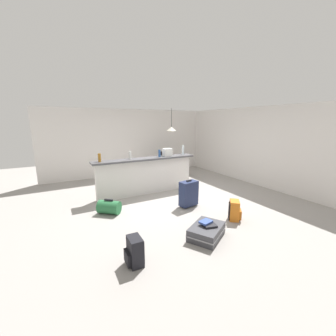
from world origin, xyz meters
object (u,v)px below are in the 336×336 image
object	(u,v)px
bottle_blue	(159,153)
backpack_orange	(235,211)
bottle_white	(130,155)
dining_table	(171,160)
pendant_lamp	(171,129)
dining_chair_far_side	(165,162)
suitcase_upright_navy	(189,193)
suitcase_flat_charcoal	(207,231)
backpack_black	(135,252)
grocery_bag	(167,152)
dining_chair_near_partition	(178,166)
duffel_bag_green	(109,207)
book_stack	(208,224)
bottle_clear	(183,150)
bottle_amber	(99,158)

from	to	relation	value
bottle_blue	backpack_orange	world-z (taller)	bottle_blue
bottle_white	backpack_orange	distance (m)	3.01
dining_table	pendant_lamp	bearing A→B (deg)	51.03
bottle_blue	dining_chair_far_side	world-z (taller)	bottle_blue
dining_chair_far_side	suitcase_upright_navy	distance (m)	3.26
bottle_blue	suitcase_flat_charcoal	distance (m)	2.92
dining_chair_far_side	backpack_orange	xyz separation A→B (m)	(-0.54, -4.18, -0.31)
dining_table	backpack_black	world-z (taller)	dining_table
suitcase_upright_navy	pendant_lamp	bearing A→B (deg)	68.77
grocery_bag	dining_chair_near_partition	distance (m)	1.19
suitcase_flat_charcoal	duffel_bag_green	bearing A→B (deg)	124.86
suitcase_flat_charcoal	book_stack	bearing A→B (deg)	-6.14
bottle_white	duffel_bag_green	bearing A→B (deg)	-132.70
dining_chair_far_side	duffel_bag_green	size ratio (longest dim) A/B	1.66
dining_chair_near_partition	backpack_black	size ratio (longest dim) A/B	2.21
suitcase_upright_navy	dining_chair_near_partition	bearing A→B (deg)	64.68
pendant_lamp	book_stack	world-z (taller)	pendant_lamp
suitcase_flat_charcoal	bottle_clear	bearing A→B (deg)	65.55
bottle_clear	grocery_bag	size ratio (longest dim) A/B	1.12
bottle_amber	dining_chair_far_side	bearing A→B (deg)	31.69
bottle_white	grocery_bag	distance (m)	1.16
suitcase_flat_charcoal	suitcase_upright_navy	world-z (taller)	suitcase_upright_navy
grocery_bag	pendant_lamp	size ratio (longest dim) A/B	0.31
dining_chair_near_partition	pendant_lamp	bearing A→B (deg)	84.48
backpack_black	bottle_blue	bearing A→B (deg)	57.18
bottle_white	grocery_bag	size ratio (longest dim) A/B	0.83
bottle_blue	backpack_orange	distance (m)	2.67
suitcase_flat_charcoal	dining_chair_near_partition	bearing A→B (deg)	66.28
book_stack	dining_chair_far_side	bearing A→B (deg)	71.59
bottle_white	backpack_black	size ratio (longest dim) A/B	0.52
bottle_white	dining_table	size ratio (longest dim) A/B	0.20
backpack_orange	bottle_amber	bearing A→B (deg)	131.71
dining_chair_far_side	pendant_lamp	bearing A→B (deg)	-82.96
grocery_bag	backpack_orange	world-z (taller)	grocery_bag
dining_chair_near_partition	bottle_white	bearing A→B (deg)	-161.48
bottle_white	bottle_blue	xyz separation A→B (m)	(0.86, -0.05, -0.00)
bottle_white	duffel_bag_green	world-z (taller)	bottle_white
backpack_orange	dining_chair_far_side	bearing A→B (deg)	82.59
grocery_bag	pendant_lamp	bearing A→B (deg)	55.76
bottle_amber	backpack_black	bearing A→B (deg)	-92.59
bottle_white	bottle_blue	size ratio (longest dim) A/B	1.03
dining_chair_near_partition	suitcase_upright_navy	xyz separation A→B (m)	(-0.98, -2.07, -0.19)
bottle_amber	bottle_blue	distance (m)	1.67
backpack_black	suitcase_upright_navy	bearing A→B (deg)	36.76
bottle_amber	dining_chair_far_side	world-z (taller)	bottle_amber
bottle_white	backpack_black	xyz separation A→B (m)	(-0.94, -2.84, -0.94)
dining_chair_near_partition	backpack_black	bearing A→B (deg)	-129.53
bottle_blue	backpack_orange	xyz separation A→B (m)	(0.54, -2.44, -0.94)
suitcase_upright_navy	duffel_bag_green	xyz separation A→B (m)	(-1.80, 0.51, -0.18)
bottle_clear	bottle_white	bearing A→B (deg)	179.64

